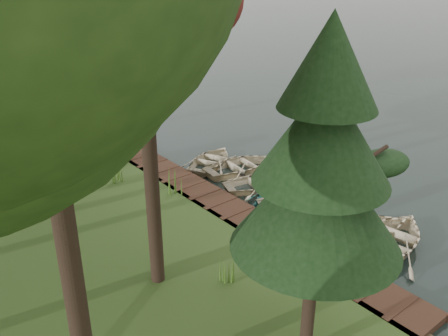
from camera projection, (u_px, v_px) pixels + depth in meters
ground at (267, 206)px, 19.92m from camera, size 300.00×300.00×0.00m
water at (341, 44)px, 51.35m from camera, size 130.00×200.00×0.05m
boardwalk at (237, 216)px, 18.93m from camera, size 1.60×16.00×0.30m
peninsula at (24, 28)px, 59.55m from camera, size 50.00×14.00×0.45m
rowboat_0 at (390, 238)px, 16.94m from camera, size 4.38×3.44×0.82m
rowboat_1 at (366, 227)px, 17.70m from camera, size 4.10×3.56×0.71m
rowboat_2 at (329, 210)px, 18.90m from camera, size 3.75×3.17×0.66m
rowboat_3 at (297, 199)px, 19.66m from camera, size 3.83×3.31×0.67m
rowboat_4 at (280, 191)px, 20.34m from camera, size 3.69×3.22×0.64m
rowboat_5 at (259, 182)px, 21.13m from camera, size 3.60×3.09×0.63m
rowboat_6 at (240, 164)px, 22.72m from camera, size 3.68×2.83×0.71m
rowboat_7 at (211, 159)px, 23.36m from camera, size 3.75×3.32×0.64m
stored_rowboat at (51, 171)px, 21.51m from camera, size 3.72×3.52×0.63m
pine_tree at (322, 162)px, 10.29m from camera, size 3.80×3.80×8.25m
reeds_0 at (229, 269)px, 14.83m from camera, size 0.60×0.60×0.94m
reeds_1 at (174, 183)px, 19.94m from camera, size 0.60×0.60×1.12m
reeds_2 at (61, 170)px, 21.05m from camera, size 0.60×0.60×1.09m
reeds_3 at (115, 171)px, 21.04m from camera, size 0.60×0.60×1.04m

